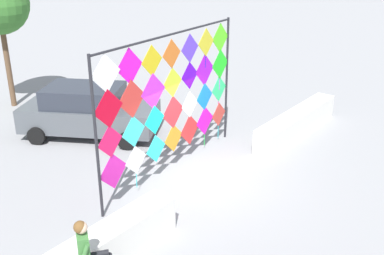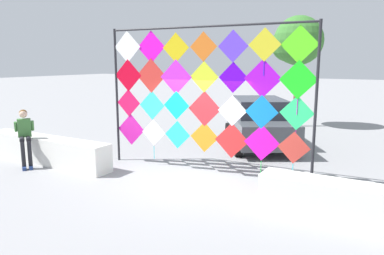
% 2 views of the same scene
% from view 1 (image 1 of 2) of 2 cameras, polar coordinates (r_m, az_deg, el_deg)
% --- Properties ---
extents(ground, '(120.00, 120.00, 0.00)m').
position_cam_1_polar(ground, '(12.57, 1.20, -6.49)').
color(ground, gray).
extents(plaza_ledge_right, '(4.67, 0.64, 0.79)m').
position_cam_1_polar(plaza_ledge_right, '(15.69, 13.00, 0.61)').
color(plaza_ledge_right, silver).
rests_on(plaza_ledge_right, ground).
extents(kite_display_rack, '(5.76, 0.45, 3.92)m').
position_cam_1_polar(kite_display_rack, '(12.16, -2.46, 4.27)').
color(kite_display_rack, '#232328').
rests_on(kite_display_rack, ground).
extents(seated_vendor, '(0.79, 0.72, 1.64)m').
position_cam_1_polar(seated_vendor, '(8.54, -12.44, -14.92)').
color(seated_vendor, black).
rests_on(seated_vendor, ground).
extents(parked_car, '(3.83, 4.71, 1.69)m').
position_cam_1_polar(parked_car, '(15.39, -12.80, 2.05)').
color(parked_car, '#4C5156').
rests_on(parked_car, ground).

